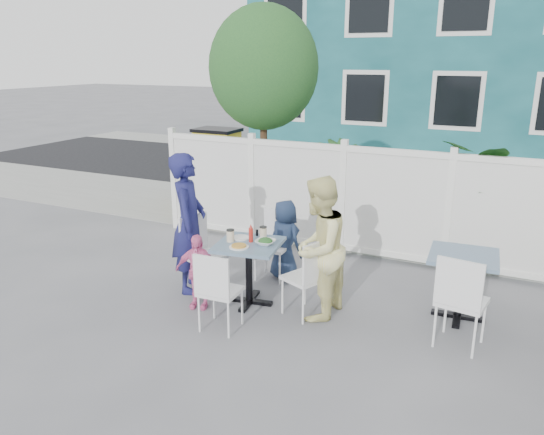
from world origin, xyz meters
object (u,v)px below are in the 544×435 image
at_px(chair_right, 310,273).
at_px(chair_left, 200,248).
at_px(spare_table, 462,269).
at_px(man, 189,223).
at_px(boy, 285,240).
at_px(utility_cabinet, 218,168).
at_px(toddler, 198,271).
at_px(chair_near, 217,287).
at_px(main_table, 249,257).
at_px(woman, 318,249).
at_px(chair_back, 275,239).

bearing_deg(chair_right, chair_left, 110.33).
bearing_deg(spare_table, man, -168.73).
xyz_separation_m(chair_left, man, (-0.14, -0.02, 0.31)).
xyz_separation_m(chair_left, boy, (0.78, 0.78, -0.02)).
xyz_separation_m(chair_left, chair_right, (1.46, -0.08, -0.02)).
relative_size(utility_cabinet, chair_right, 1.57).
bearing_deg(toddler, utility_cabinet, 103.46).
bearing_deg(chair_near, chair_left, 128.59).
xyz_separation_m(main_table, chair_right, (0.76, -0.02, -0.05)).
bearing_deg(chair_near, main_table, 88.29).
relative_size(main_table, chair_left, 0.85).
distance_m(utility_cabinet, main_table, 4.44).
distance_m(spare_table, chair_near, 2.64).
relative_size(chair_left, woman, 0.59).
distance_m(utility_cabinet, toddler, 4.48).
bearing_deg(utility_cabinet, toddler, -61.58).
distance_m(chair_left, woman, 1.55).
xyz_separation_m(utility_cabinet, man, (1.75, -3.55, 0.15)).
distance_m(chair_left, toddler, 0.48).
bearing_deg(man, chair_left, -107.93).
distance_m(woman, boy, 1.13).
bearing_deg(man, toddler, -161.83).
height_order(utility_cabinet, woman, woman).
distance_m(chair_left, chair_right, 1.46).
height_order(chair_right, man, man).
bearing_deg(man, chair_near, -157.17).
distance_m(spare_table, chair_left, 3.02).
bearing_deg(chair_left, chair_near, 56.58).
bearing_deg(chair_near, chair_back, 89.99).
xyz_separation_m(spare_table, chair_left, (-2.96, -0.60, -0.03)).
bearing_deg(chair_back, toddler, 69.93).
relative_size(chair_left, boy, 0.90).
relative_size(main_table, toddler, 0.91).
bearing_deg(chair_right, toddler, 128.42).
bearing_deg(boy, utility_cabinet, -22.74).
distance_m(chair_left, man, 0.34).
xyz_separation_m(man, boy, (0.92, 0.80, -0.33)).
bearing_deg(main_table, toddler, -144.26).
xyz_separation_m(chair_near, woman, (0.81, 0.79, 0.28)).
bearing_deg(main_table, chair_near, -88.52).
distance_m(main_table, man, 0.89).
bearing_deg(spare_table, chair_right, -155.43).
bearing_deg(main_table, chair_right, -1.34).
bearing_deg(chair_near, utility_cabinet, 117.79).
bearing_deg(chair_near, man, 134.23).
relative_size(chair_left, chair_near, 1.07).
xyz_separation_m(chair_right, man, (-1.60, 0.07, 0.33)).
xyz_separation_m(utility_cabinet, woman, (3.41, -3.55, 0.08)).
xyz_separation_m(chair_back, toddler, (-0.41, -1.19, -0.07)).
distance_m(chair_back, boy, 0.14).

